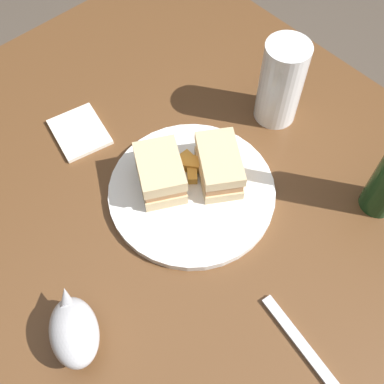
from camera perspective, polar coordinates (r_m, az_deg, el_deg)
name	(u,v)px	position (r m, az deg, el deg)	size (l,w,h in m)	color
ground_plane	(192,322)	(1.45, 0.01, -15.73)	(6.00, 6.00, 0.00)	#4C4238
dining_table	(192,281)	(1.11, 0.02, -10.89)	(1.16, 0.96, 0.70)	brown
plate	(192,191)	(0.80, -0.03, 0.08)	(0.29, 0.29, 0.01)	white
sandwich_half_left	(219,166)	(0.79, 3.36, 3.27)	(0.13, 0.11, 0.06)	#CCB284
sandwich_half_right	(160,173)	(0.78, -3.93, 2.32)	(0.12, 0.11, 0.06)	#CCB284
potato_wedge_front	(179,163)	(0.81, -1.60, 3.61)	(0.05, 0.02, 0.02)	gold
potato_wedge_middle	(189,164)	(0.81, -0.37, 3.49)	(0.04, 0.02, 0.02)	gold
potato_wedge_back	(192,169)	(0.81, -0.01, 2.80)	(0.05, 0.02, 0.02)	gold
pint_glass	(280,88)	(0.88, 10.79, 12.54)	(0.08, 0.08, 0.17)	white
gravy_boat	(74,331)	(0.69, -14.34, -16.28)	(0.12, 0.10, 0.07)	#B7B7BC
napkin	(80,132)	(0.91, -13.70, 7.21)	(0.11, 0.09, 0.01)	silver
fork	(305,348)	(0.72, 13.72, -18.23)	(0.18, 0.02, 0.01)	silver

